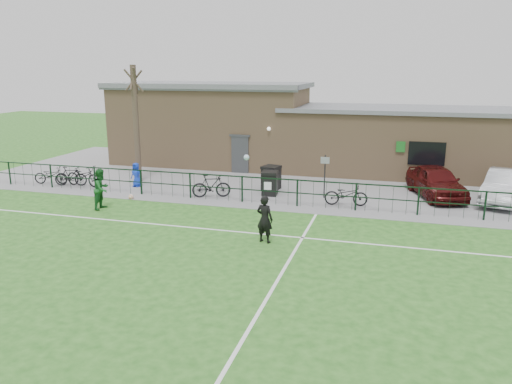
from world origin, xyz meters
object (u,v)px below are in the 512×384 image
(sign_post, at_px, (325,177))
(bicycle_a, at_px, (51,175))
(wheelie_bin_left, at_px, (271,179))
(spectator_child, at_px, (136,175))
(car_maroon, at_px, (436,182))
(wheelie_bin_right, at_px, (270,184))
(bicycle_b, at_px, (71,176))
(bicycle_d, at_px, (211,186))
(bare_tree, at_px, (136,125))
(car_silver, at_px, (505,187))
(outfield_player, at_px, (102,189))
(ball_ground, at_px, (131,197))
(bicycle_c, at_px, (83,176))
(bicycle_e, at_px, (346,195))

(sign_post, relative_size, bicycle_a, 1.17)
(wheelie_bin_left, height_order, spectator_child, spectator_child)
(car_maroon, relative_size, spectator_child, 3.52)
(sign_post, bearing_deg, wheelie_bin_right, -176.36)
(bicycle_b, xyz_separation_m, bicycle_d, (7.68, -0.20, 0.04))
(bare_tree, bearing_deg, bicycle_a, -155.86)
(wheelie_bin_left, xyz_separation_m, car_silver, (10.60, 0.53, 0.17))
(wheelie_bin_left, relative_size, outfield_player, 0.63)
(spectator_child, relative_size, ball_ground, 5.21)
(bicycle_a, height_order, outfield_player, outfield_player)
(bicycle_a, distance_m, bicycle_c, 1.92)
(bare_tree, height_order, bicycle_b, bare_tree)
(car_maroon, bearing_deg, bare_tree, 164.82)
(car_silver, height_order, bicycle_c, car_silver)
(wheelie_bin_right, bearing_deg, car_silver, 2.22)
(bicycle_b, bearing_deg, outfield_player, -144.96)
(wheelie_bin_right, distance_m, bicycle_c, 9.55)
(car_silver, height_order, ball_ground, car_silver)
(car_maroon, relative_size, bicycle_e, 2.32)
(bicycle_a, xyz_separation_m, outfield_player, (5.13, -3.31, 0.40))
(sign_post, distance_m, bicycle_c, 12.11)
(bicycle_b, relative_size, bicycle_d, 0.92)
(car_maroon, height_order, bicycle_b, car_maroon)
(spectator_child, height_order, ball_ground, spectator_child)
(car_maroon, distance_m, bicycle_a, 19.10)
(bicycle_c, distance_m, spectator_child, 2.71)
(spectator_child, bearing_deg, car_maroon, 19.70)
(bicycle_d, bearing_deg, car_maroon, -95.73)
(wheelie_bin_right, relative_size, bicycle_b, 0.64)
(spectator_child, bearing_deg, outfield_player, -69.71)
(bare_tree, relative_size, bicycle_d, 3.37)
(bicycle_a, bearing_deg, bare_tree, -80.35)
(bicycle_b, bearing_deg, ball_ground, -124.81)
(car_silver, distance_m, ball_ground, 16.83)
(wheelie_bin_left, distance_m, spectator_child, 6.80)
(bicycle_d, xyz_separation_m, outfield_player, (-3.81, -3.00, 0.31))
(car_silver, bearing_deg, ball_ground, -148.07)
(bare_tree, distance_m, bicycle_a, 5.11)
(sign_post, xyz_separation_m, car_silver, (7.85, 1.43, -0.28))
(ball_ground, bearing_deg, bicycle_c, 155.84)
(wheelie_bin_left, xyz_separation_m, car_maroon, (7.69, 0.67, 0.18))
(wheelie_bin_left, distance_m, car_silver, 10.61)
(bicycle_a, relative_size, ball_ground, 7.34)
(sign_post, distance_m, bicycle_e, 1.61)
(car_silver, relative_size, bicycle_b, 2.65)
(bicycle_b, height_order, spectator_child, spectator_child)
(wheelie_bin_right, relative_size, bicycle_e, 0.57)
(car_silver, bearing_deg, bicycle_e, -141.83)
(bare_tree, xyz_separation_m, bicycle_c, (-2.13, -1.81, -2.46))
(wheelie_bin_left, relative_size, bicycle_c, 0.55)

